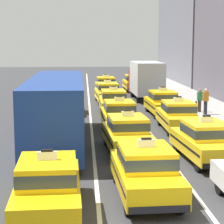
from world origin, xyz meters
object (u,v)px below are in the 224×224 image
object	(u,v)px
bus_left_second	(57,107)
taxi_center_fifth	(107,92)
taxi_left_nearest	(48,186)
taxi_right_second	(205,140)
pedestrian_by_storefront	(206,101)
taxi_center_fourth	(113,101)
taxi_right_third	(178,115)
taxi_right_fourth	(162,102)
taxi_left_third	(65,100)
taxi_center_nearest	(145,170)
taxi_right_sixth	(133,82)
taxi_center_second	(127,133)
pedestrian_near_crosswalk	(199,100)
taxi_center_sixth	(106,85)
box_truck_right_fifth	(145,79)
taxi_center_third	(119,115)

from	to	relation	value
bus_left_second	taxi_center_fifth	world-z (taller)	bus_left_second
taxi_left_nearest	bus_left_second	distance (m)	9.10
taxi_right_second	pedestrian_by_storefront	distance (m)	11.38
taxi_center_fourth	taxi_right_third	xyz separation A→B (m)	(3.22, -6.23, 0.00)
taxi_right_fourth	taxi_left_third	bearing A→B (deg)	167.29
pedestrian_by_storefront	taxi_left_third	bearing A→B (deg)	165.86
taxi_center_nearest	taxi_right_sixth	distance (m)	31.45
taxi_center_second	taxi_center_nearest	bearing A→B (deg)	-89.85
taxi_left_third	taxi_right_sixth	world-z (taller)	same
taxi_left_third	taxi_center_second	distance (m)	12.10
taxi_right_third	pedestrian_near_crosswalk	bearing A→B (deg)	64.29
taxi_left_third	taxi_left_nearest	bearing A→B (deg)	-89.17
taxi_center_sixth	taxi_right_sixth	distance (m)	4.09
taxi_right_fourth	taxi_right_third	bearing A→B (deg)	-90.90
taxi_center_nearest	taxi_right_third	xyz separation A→B (m)	(3.31, 10.58, 0.00)
taxi_left_third	taxi_center_second	size ratio (longest dim) A/B	0.99
bus_left_second	box_truck_right_fifth	size ratio (longest dim) A/B	1.61
taxi_right_third	taxi_center_second	bearing A→B (deg)	-124.93
bus_left_second	taxi_right_second	world-z (taller)	bus_left_second
taxi_center_fourth	pedestrian_by_storefront	xyz separation A→B (m)	(6.05, -1.71, 0.16)
taxi_right_fourth	box_truck_right_fifth	size ratio (longest dim) A/B	0.66
taxi_center_nearest	taxi_right_third	size ratio (longest dim) A/B	1.01
taxi_center_nearest	taxi_center_fourth	size ratio (longest dim) A/B	1.01
taxi_left_third	pedestrian_by_storefront	distance (m)	9.70
taxi_center_fourth	taxi_right_fourth	size ratio (longest dim) A/B	0.99
taxi_center_fourth	taxi_right_sixth	bearing A→B (deg)	78.21
taxi_left_nearest	bus_left_second	world-z (taller)	bus_left_second
taxi_center_third	box_truck_right_fifth	bearing A→B (deg)	76.02
taxi_center_second	taxi_right_third	world-z (taller)	same
taxi_center_fourth	taxi_center_second	bearing A→B (deg)	-90.57
pedestrian_by_storefront	taxi_center_sixth	bearing A→B (deg)	114.17
taxi_right_sixth	taxi_center_third	bearing A→B (deg)	-98.64
taxi_center_fourth	taxi_right_third	world-z (taller)	same
taxi_center_nearest	taxi_center_third	distance (m)	11.01
taxi_center_fourth	taxi_center_sixth	bearing A→B (deg)	89.77
taxi_center_fourth	taxi_right_second	world-z (taller)	same
bus_left_second	pedestrian_by_storefront	world-z (taller)	bus_left_second
taxi_center_fourth	taxi_right_fourth	world-z (taller)	same
taxi_right_fourth	taxi_right_sixth	size ratio (longest dim) A/B	1.00
box_truck_right_fifth	taxi_center_fourth	bearing A→B (deg)	-113.14
taxi_right_fourth	pedestrian_near_crosswalk	xyz separation A→B (m)	(2.63, 0.24, 0.07)
taxi_center_second	taxi_left_third	bearing A→B (deg)	105.53
taxi_center_nearest	pedestrian_near_crosswalk	world-z (taller)	taxi_center_nearest
taxi_center_nearest	taxi_right_second	world-z (taller)	same
taxi_left_nearest	taxi_right_third	world-z (taller)	same
taxi_center_third	taxi_right_sixth	bearing A→B (deg)	81.36
taxi_left_third	pedestrian_near_crosswalk	distance (m)	9.37
taxi_left_nearest	taxi_right_fourth	distance (m)	18.46
taxi_center_second	pedestrian_by_storefront	xyz separation A→B (m)	(6.16, 9.29, 0.16)
taxi_right_second	box_truck_right_fifth	distance (m)	20.45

